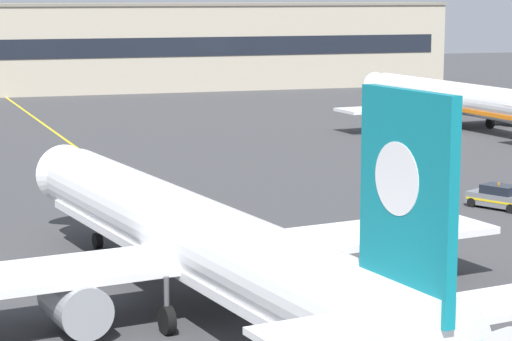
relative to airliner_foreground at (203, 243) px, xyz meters
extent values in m
cube|color=yellow|center=(3.81, 18.17, -3.37)|extent=(8.57, 179.82, 0.01)
cylinder|color=white|center=(-0.03, 0.14, 0.13)|extent=(10.01, 36.11, 3.80)
cone|color=white|center=(-3.39, 19.15, 0.13)|extent=(4.01, 3.19, 3.61)
cube|color=white|center=(-0.03, 0.14, -0.91)|extent=(9.43, 33.26, 0.44)
cube|color=black|center=(-3.06, 17.28, 0.80)|extent=(3.00, 1.58, 0.60)
cube|color=white|center=(-0.13, 0.74, -0.72)|extent=(32.35, 10.30, 0.36)
cylinder|color=gray|center=(-6.06, -1.33, -1.94)|extent=(2.89, 3.95, 2.30)
cylinder|color=black|center=(-6.38, 0.49, -1.94)|extent=(1.96, 0.52, 1.95)
cylinder|color=gray|center=(6.15, 0.83, -1.94)|extent=(2.89, 3.95, 2.30)
cylinder|color=black|center=(5.83, 2.65, -1.94)|extent=(1.96, 0.52, 1.95)
cube|color=#0F7A89|center=(2.73, -15.41, 4.68)|extent=(1.23, 4.80, 7.20)
cylinder|color=white|center=(2.67, -15.12, 5.40)|extent=(0.85, 2.44, 2.40)
cube|color=white|center=(2.83, -16.00, 0.99)|extent=(11.32, 4.67, 0.24)
cylinder|color=#4C4C51|center=(-2.55, 14.42, -1.89)|extent=(0.24, 0.24, 1.60)
cylinder|color=black|center=(-2.55, 14.42, -2.92)|extent=(0.55, 0.96, 0.90)
cylinder|color=#4C4C51|center=(-2.24, -2.28, -1.59)|extent=(0.24, 0.24, 1.60)
cylinder|color=black|center=(-2.24, -2.28, -2.72)|extent=(0.62, 1.35, 1.30)
cylinder|color=#4C4C51|center=(2.88, -1.37, -1.59)|extent=(0.24, 0.24, 1.60)
cylinder|color=black|center=(2.88, -1.37, -2.72)|extent=(0.62, 1.35, 1.30)
cylinder|color=white|center=(44.70, 58.09, -0.18)|extent=(7.35, 33.04, 3.47)
cone|color=white|center=(42.60, 75.58, -0.18)|extent=(3.55, 2.75, 3.29)
cube|color=orange|center=(44.70, 58.09, -1.13)|extent=(6.97, 30.42, 0.40)
cube|color=black|center=(42.81, 73.86, 0.43)|extent=(2.70, 1.31, 0.55)
cube|color=white|center=(44.63, 58.64, -0.96)|extent=(29.52, 7.82, 0.33)
cylinder|color=gray|center=(39.12, 57.06, -2.06)|extent=(2.47, 3.51, 2.10)
cylinder|color=black|center=(38.92, 58.73, -2.06)|extent=(1.79, 0.38, 1.78)
cylinder|color=gray|center=(50.36, 58.40, -2.06)|extent=(2.47, 3.51, 2.10)
cylinder|color=black|center=(50.16, 60.08, -2.06)|extent=(1.79, 0.38, 1.78)
cylinder|color=#4C4C51|center=(43.12, 71.23, -2.02)|extent=(0.22, 0.22, 1.46)
cylinder|color=black|center=(43.12, 71.23, -2.96)|extent=(0.46, 0.86, 0.82)
cylinder|color=#4C4C51|center=(42.56, 56.00, -1.75)|extent=(0.22, 0.22, 1.46)
cylinder|color=black|center=(42.56, 56.00, -2.78)|extent=(0.50, 1.22, 1.19)
cylinder|color=#4C4C51|center=(47.27, 56.56, -1.75)|extent=(0.22, 0.22, 1.46)
cylinder|color=black|center=(47.27, 56.56, -2.78)|extent=(0.50, 1.22, 1.19)
cube|color=slate|center=(25.59, 17.64, -2.75)|extent=(3.56, 4.55, 0.84)
cube|color=black|center=(25.64, 17.55, -2.03)|extent=(2.48, 2.78, 0.60)
cylinder|color=orange|center=(25.59, 17.64, -1.65)|extent=(0.14, 0.14, 0.14)
cube|color=yellow|center=(25.59, 17.64, -2.75)|extent=(3.49, 4.39, 0.14)
cylinder|color=black|center=(25.54, 15.86, -3.05)|extent=(0.49, 0.67, 0.64)
cylinder|color=black|center=(25.64, 19.42, -3.05)|extent=(0.49, 0.67, 0.64)
cylinder|color=black|center=(24.09, 18.60, -3.05)|extent=(0.49, 0.67, 0.64)
cone|color=orange|center=(0.92, 17.00, -3.09)|extent=(0.36, 0.36, 0.55)
cylinder|color=white|center=(0.92, 17.00, -3.07)|extent=(0.23, 0.23, 0.07)
cube|color=orange|center=(0.92, 17.00, -3.35)|extent=(0.44, 0.44, 0.03)
cube|color=#B2A893|center=(8.86, 113.96, 2.98)|extent=(118.80, 12.00, 12.71)
cube|color=black|center=(8.86, 107.91, 3.38)|extent=(114.05, 0.12, 2.80)
cube|color=gray|center=(8.86, 113.96, 9.54)|extent=(119.20, 12.40, 0.40)
camera|label=1|loc=(-11.98, -45.86, 11.29)|focal=74.82mm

